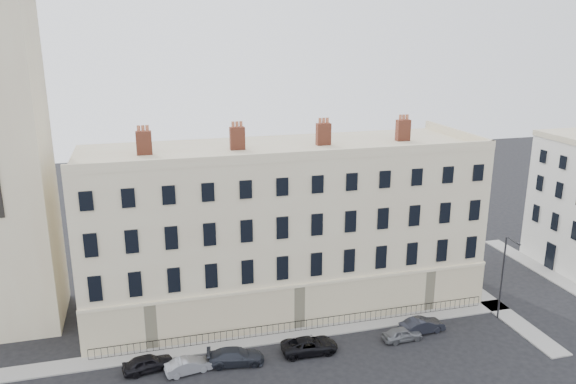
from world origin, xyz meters
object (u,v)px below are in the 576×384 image
car_a (148,363)px  car_e (402,334)px  car_b (189,365)px  streetlamp (503,274)px  car_c (236,356)px  car_f (422,325)px  car_d (310,345)px

car_a → car_e: bearing=-102.5°
car_a → car_b: bearing=-118.6°
car_b → streetlamp: bearing=-97.2°
car_c → car_e: (14.14, -0.22, -0.06)m
car_e → car_a: bearing=84.5°
car_b → car_f: 20.07m
car_f → car_b: bearing=87.4°
car_a → car_b: car_a is taller
car_a → car_f: (23.03, -0.33, 0.00)m
streetlamp → car_b: bearing=-167.9°
car_a → car_c: (6.63, -0.84, -0.01)m
car_a → car_e: car_a is taller
car_a → car_c: bearing=-106.8°
car_c → car_d: (6.06, 0.02, -0.01)m
car_f → car_c: bearing=87.3°
car_d → streetlamp: streetlamp is taller
car_a → car_f: 23.03m
car_a → car_d: car_a is taller
car_a → car_b: size_ratio=1.08×
car_a → streetlamp: 31.18m
car_a → car_f: size_ratio=0.97×
car_c → car_f: (16.39, 0.51, 0.01)m
car_e → streetlamp: bearing=-86.1°
car_b → car_c: car_c is taller
car_a → streetlamp: size_ratio=0.49×
car_d → car_b: bearing=93.0°
car_c → car_f: 16.40m
car_c → streetlamp: (24.33, 0.93, 3.68)m
car_c → car_f: bearing=-80.4°
car_a → streetlamp: bearing=-99.4°
car_c → car_a: bearing=90.6°
streetlamp → car_d: bearing=-167.3°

